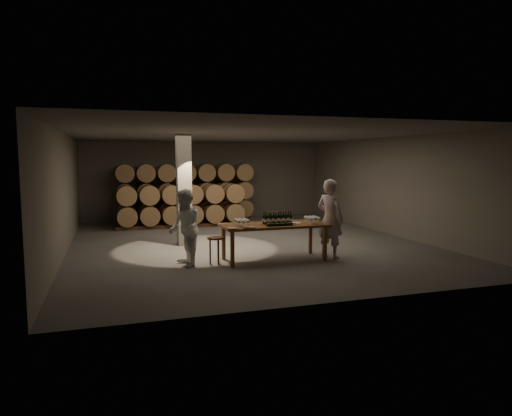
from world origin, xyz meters
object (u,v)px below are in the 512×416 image
object	(u,v)px
bottle_cluster	(277,219)
tasting_table	(274,228)
plate	(296,223)
person_man	(330,219)
person_woman	(185,228)
notebook_near	(249,227)
stool	(216,242)

from	to	relation	value
bottle_cluster	tasting_table	bearing A→B (deg)	-158.62
plate	person_man	size ratio (longest dim) A/B	0.13
plate	person_woman	distance (m)	2.77
notebook_near	person_woman	distance (m)	1.49
bottle_cluster	person_woman	size ratio (longest dim) A/B	0.40
person_man	stool	bearing A→B (deg)	56.08
bottle_cluster	person_woman	xyz separation A→B (m)	(-2.30, -0.05, -0.11)
bottle_cluster	notebook_near	bearing A→B (deg)	-150.97
person_man	person_woman	xyz separation A→B (m)	(-3.64, 0.18, -0.09)
plate	person_man	bearing A→B (deg)	-9.04
person_woman	person_man	bearing A→B (deg)	80.06
plate	stool	world-z (taller)	plate
plate	person_man	world-z (taller)	person_man
bottle_cluster	notebook_near	world-z (taller)	bottle_cluster
bottle_cluster	stool	size ratio (longest dim) A/B	1.12
bottle_cluster	stool	distance (m)	1.65
bottle_cluster	notebook_near	distance (m)	1.01
plate	person_woman	bearing A→B (deg)	179.11
bottle_cluster	plate	xyz separation A→B (m)	(0.47, -0.09, -0.10)
tasting_table	bottle_cluster	xyz separation A→B (m)	(0.10, 0.04, 0.22)
plate	person_woman	xyz separation A→B (m)	(-2.77, 0.04, -0.00)
tasting_table	notebook_near	bearing A→B (deg)	-150.09
notebook_near	plate	bearing A→B (deg)	32.35
stool	bottle_cluster	bearing A→B (deg)	1.43
stool	person_man	xyz separation A→B (m)	(2.91, -0.19, 0.47)
bottle_cluster	plate	size ratio (longest dim) A/B	2.84
tasting_table	bottle_cluster	distance (m)	0.24
plate	bottle_cluster	bearing A→B (deg)	169.18
bottle_cluster	stool	world-z (taller)	bottle_cluster
bottle_cluster	plate	distance (m)	0.49
bottle_cluster	person_man	size ratio (longest dim) A/B	0.36
bottle_cluster	person_man	distance (m)	1.35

